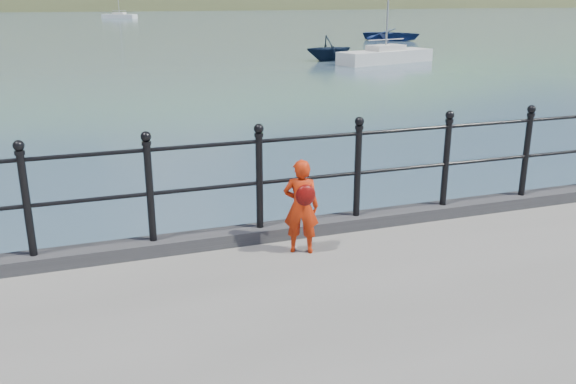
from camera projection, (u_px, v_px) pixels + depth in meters
name	position (u px, v px, depth m)	size (l,w,h in m)	color
ground	(304.00, 303.00, 7.61)	(600.00, 600.00, 0.00)	#2D4251
kerb	(309.00, 227.00, 7.14)	(60.00, 0.30, 0.15)	#28282B
railing	(310.00, 165.00, 6.91)	(18.11, 0.11, 1.20)	black
far_shore	(183.00, 65.00, 241.76)	(830.00, 200.00, 156.00)	#333A21
child	(301.00, 206.00, 6.48)	(0.45, 0.38, 1.04)	red
launch_blue	(392.00, 34.00, 51.71)	(3.44, 4.82, 1.00)	navy
launch_navy	(329.00, 48.00, 35.45)	(2.41, 2.79, 1.47)	black
sailboat_deep	(119.00, 16.00, 100.74)	(5.69, 4.69, 8.55)	white
sailboat_near	(385.00, 57.00, 34.52)	(6.18, 3.22, 8.23)	silver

